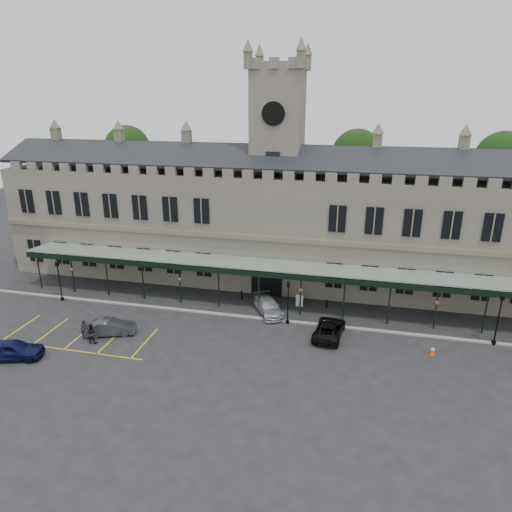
% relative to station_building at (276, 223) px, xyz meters
% --- Properties ---
extents(ground, '(140.00, 140.00, 0.00)m').
position_rel_station_building_xyz_m(ground, '(0.00, -15.91, -6.47)').
color(ground, black).
extents(station_building, '(60.00, 10.36, 17.30)m').
position_rel_station_building_xyz_m(station_building, '(0.00, 0.00, 0.00)').
color(station_building, '#625D52').
rests_on(station_building, ground).
extents(clock_tower, '(5.60, 5.60, 24.80)m').
position_rel_station_building_xyz_m(clock_tower, '(0.00, 0.09, 6.64)').
color(clock_tower, '#625D52').
rests_on(clock_tower, ground).
extents(canopy, '(50.00, 4.10, 4.30)m').
position_rel_station_building_xyz_m(canopy, '(0.00, -8.45, -4.06)').
color(canopy, '#8C9E93').
rests_on(canopy, ground).
extents(kerb, '(60.00, 0.40, 0.12)m').
position_rel_station_building_xyz_m(kerb, '(0.00, -10.41, -6.41)').
color(kerb, gray).
rests_on(kerb, ground).
extents(parking_markings, '(16.00, 6.00, 0.01)m').
position_rel_station_building_xyz_m(parking_markings, '(-14.00, -17.41, -6.47)').
color(parking_markings, gold).
rests_on(parking_markings, ground).
extents(tree_behind_left, '(6.00, 6.00, 16.00)m').
position_rel_station_building_xyz_m(tree_behind_left, '(-22.00, 9.09, 6.35)').
color(tree_behind_left, '#332314').
rests_on(tree_behind_left, ground).
extents(tree_behind_mid, '(6.00, 6.00, 16.00)m').
position_rel_station_building_xyz_m(tree_behind_mid, '(8.00, 9.09, 6.35)').
color(tree_behind_mid, '#332314').
rests_on(tree_behind_mid, ground).
extents(tree_behind_right, '(6.00, 6.00, 16.00)m').
position_rel_station_building_xyz_m(tree_behind_right, '(24.00, 9.09, 6.35)').
color(tree_behind_right, '#332314').
rests_on(tree_behind_right, ground).
extents(lamp_post_left, '(0.41, 0.41, 4.37)m').
position_rel_station_building_xyz_m(lamp_post_left, '(-19.97, -10.90, -3.88)').
color(lamp_post_left, black).
rests_on(lamp_post_left, ground).
extents(lamp_post_mid, '(0.40, 0.40, 4.26)m').
position_rel_station_building_xyz_m(lamp_post_mid, '(3.12, -10.66, -3.94)').
color(lamp_post_mid, black).
rests_on(lamp_post_mid, ground).
extents(lamp_post_right, '(0.45, 0.45, 4.75)m').
position_rel_station_building_xyz_m(lamp_post_right, '(20.53, -10.49, -3.65)').
color(lamp_post_right, black).
rests_on(lamp_post_right, ground).
extents(traffic_cone, '(0.45, 0.45, 0.71)m').
position_rel_station_building_xyz_m(traffic_cone, '(15.34, -13.31, -6.12)').
color(traffic_cone, '#E85007').
rests_on(traffic_cone, ground).
extents(sign_board, '(0.72, 0.10, 1.23)m').
position_rel_station_building_xyz_m(sign_board, '(3.70, -6.94, -5.87)').
color(sign_board, black).
rests_on(sign_board, ground).
extents(bollard_left, '(0.17, 0.17, 0.98)m').
position_rel_station_building_xyz_m(bollard_left, '(-2.25, -6.65, -5.98)').
color(bollard_left, black).
rests_on(bollard_left, ground).
extents(bollard_right, '(0.15, 0.15, 0.84)m').
position_rel_station_building_xyz_m(bollard_right, '(6.33, -6.64, -6.05)').
color(bollard_right, black).
rests_on(bollard_right, ground).
extents(car_left_a, '(4.98, 3.09, 1.58)m').
position_rel_station_building_xyz_m(car_left_a, '(-17.00, -21.40, -5.68)').
color(car_left_a, black).
rests_on(car_left_a, ground).
extents(car_left_b, '(4.46, 2.84, 1.39)m').
position_rel_station_building_xyz_m(car_left_b, '(-11.50, -16.16, -5.77)').
color(car_left_b, '#33363A').
rests_on(car_left_b, ground).
extents(car_taxi, '(4.03, 5.08, 1.38)m').
position_rel_station_building_xyz_m(car_taxi, '(1.00, -9.02, -5.78)').
color(car_taxi, '#A9ABB1').
rests_on(car_taxi, ground).
extents(car_van, '(2.77, 5.13, 1.37)m').
position_rel_station_building_xyz_m(car_van, '(7.00, -12.17, -5.78)').
color(car_van, black).
rests_on(car_van, ground).
extents(person_a, '(0.77, 0.68, 1.78)m').
position_rel_station_building_xyz_m(person_a, '(-13.20, -17.38, -5.58)').
color(person_a, black).
rests_on(person_a, ground).
extents(person_b, '(0.99, 0.83, 1.82)m').
position_rel_station_building_xyz_m(person_b, '(-12.30, -17.85, -5.56)').
color(person_b, black).
rests_on(person_b, ground).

